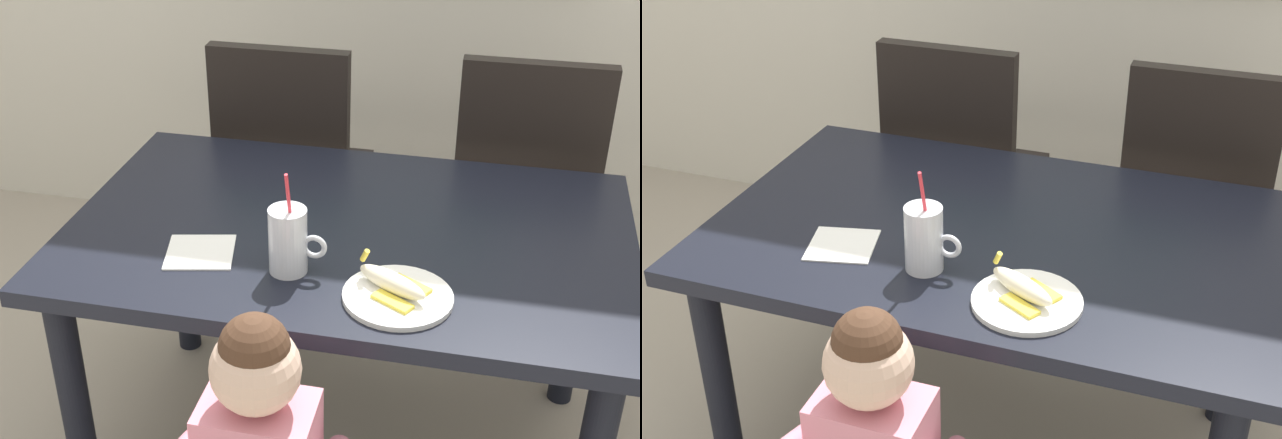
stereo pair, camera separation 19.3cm
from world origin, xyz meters
TOP-DOWN VIEW (x-y plane):
  - dining_table at (0.00, 0.00)m, footprint 1.33×0.87m
  - dining_chair_left at (-0.31, 0.64)m, footprint 0.44×0.44m
  - dining_chair_right at (0.42, 0.68)m, footprint 0.44×0.45m
  - milk_cup at (-0.09, -0.22)m, footprint 0.13×0.08m
  - snack_plate at (0.16, -0.28)m, footprint 0.23×0.23m
  - peeled_banana at (0.14, -0.27)m, footprint 0.17×0.14m
  - paper_napkin at (-0.30, -0.19)m, footprint 0.18×0.18m

SIDE VIEW (x-z plane):
  - dining_chair_left at x=-0.31m, z-range 0.06..1.02m
  - dining_chair_right at x=0.42m, z-range 0.06..1.02m
  - dining_table at x=0.00m, z-range 0.26..0.97m
  - paper_napkin at x=-0.30m, z-range 0.71..0.71m
  - snack_plate at x=0.16m, z-range 0.71..0.72m
  - peeled_banana at x=0.14m, z-range 0.71..0.78m
  - milk_cup at x=-0.09m, z-range 0.65..0.90m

